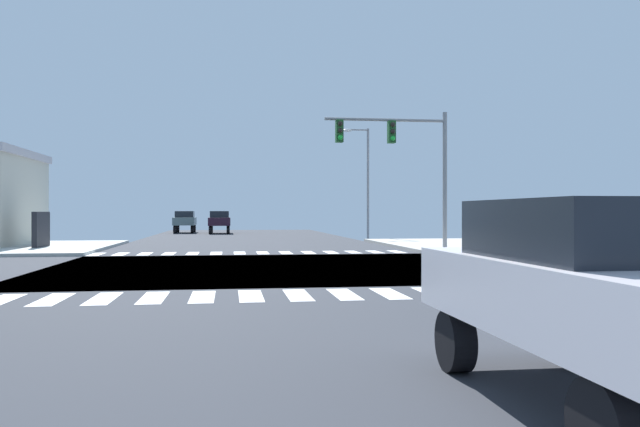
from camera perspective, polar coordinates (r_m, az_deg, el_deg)
The scene contains 9 objects.
ground at distance 21.12m, azimuth -4.72°, elevation -4.76°, with size 90.00×90.00×0.05m.
sidewalk_corner_ne at distance 35.98m, azimuth 15.28°, elevation -2.61°, with size 12.00×12.00×0.14m.
crosswalk_near at distance 13.86m, azimuth -4.03°, elevation -7.20°, with size 13.50×2.00×0.01m.
crosswalk_far at distance 28.38m, azimuth -6.07°, elevation -3.46°, with size 13.50×2.00×0.01m.
traffic_signal_mast at distance 29.69m, azimuth 6.93°, elevation 5.70°, with size 5.67×0.55×6.35m.
street_lamp at distance 43.54m, azimuth 3.91°, elevation 3.65°, with size 1.78×0.32×7.39m.
sedan_nearside_1 at distance 6.33m, azimuth 22.56°, elevation -5.76°, with size 1.80×4.30×1.88m.
sedan_farside_2 at distance 55.01m, azimuth -8.83°, elevation -0.58°, with size 1.80×4.30×1.88m.
sedan_leading_3 at distance 57.25m, azimuth -11.80°, elevation -0.56°, with size 1.80×4.30×1.88m.
Camera 1 is at (-1.20, -21.01, 1.76)m, focal length 36.39 mm.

